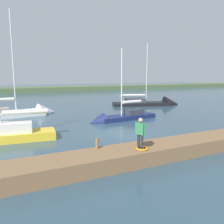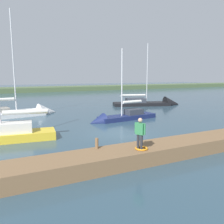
{
  "view_description": "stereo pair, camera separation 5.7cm",
  "coord_description": "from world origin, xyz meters",
  "px_view_note": "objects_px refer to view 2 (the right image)",
  "views": [
    {
      "loc": [
        8.3,
        16.06,
        4.6
      ],
      "look_at": [
        0.57,
        0.23,
        1.78
      ],
      "focal_mm": 37.35,
      "sensor_mm": 36.0,
      "label": 1
    },
    {
      "loc": [
        8.25,
        16.08,
        4.6
      ],
      "look_at": [
        0.57,
        0.23,
        1.78
      ],
      "focal_mm": 37.35,
      "sensor_mm": 36.0,
      "label": 2
    }
  ],
  "objects_px": {
    "sailboat_inner_slip": "(153,104)",
    "sailboat_behind_pier": "(119,119)",
    "life_ring_buoy": "(141,148)",
    "person_on_dock": "(140,132)",
    "mooring_post_near": "(97,143)",
    "sailboat_far_left": "(20,114)"
  },
  "relations": [
    {
      "from": "sailboat_inner_slip",
      "to": "person_on_dock",
      "type": "xyz_separation_m",
      "value": [
        14.77,
        19.25,
        1.56
      ]
    },
    {
      "from": "life_ring_buoy",
      "to": "sailboat_inner_slip",
      "type": "bearing_deg",
      "value": -127.31
    },
    {
      "from": "life_ring_buoy",
      "to": "sailboat_far_left",
      "type": "distance_m",
      "value": 18.46
    },
    {
      "from": "life_ring_buoy",
      "to": "person_on_dock",
      "type": "bearing_deg",
      "value": 30.46
    },
    {
      "from": "sailboat_inner_slip",
      "to": "sailboat_behind_pier",
      "type": "relative_size",
      "value": 1.31
    },
    {
      "from": "sailboat_inner_slip",
      "to": "sailboat_behind_pier",
      "type": "distance_m",
      "value": 13.03
    },
    {
      "from": "person_on_dock",
      "to": "sailboat_inner_slip",
      "type": "bearing_deg",
      "value": 28.26
    },
    {
      "from": "mooring_post_near",
      "to": "sailboat_inner_slip",
      "type": "bearing_deg",
      "value": -132.67
    },
    {
      "from": "life_ring_buoy",
      "to": "person_on_dock",
      "type": "height_order",
      "value": "person_on_dock"
    },
    {
      "from": "sailboat_far_left",
      "to": "sailboat_behind_pier",
      "type": "bearing_deg",
      "value": -47.43
    },
    {
      "from": "life_ring_buoy",
      "to": "sailboat_inner_slip",
      "type": "relative_size",
      "value": 0.06
    },
    {
      "from": "sailboat_inner_slip",
      "to": "person_on_dock",
      "type": "height_order",
      "value": "sailboat_inner_slip"
    },
    {
      "from": "mooring_post_near",
      "to": "person_on_dock",
      "type": "height_order",
      "value": "person_on_dock"
    },
    {
      "from": "mooring_post_near",
      "to": "sailboat_far_left",
      "type": "height_order",
      "value": "sailboat_far_left"
    },
    {
      "from": "person_on_dock",
      "to": "mooring_post_near",
      "type": "bearing_deg",
      "value": 122.77
    },
    {
      "from": "mooring_post_near",
      "to": "person_on_dock",
      "type": "distance_m",
      "value": 2.33
    },
    {
      "from": "life_ring_buoy",
      "to": "sailboat_behind_pier",
      "type": "height_order",
      "value": "sailboat_behind_pier"
    },
    {
      "from": "sailboat_inner_slip",
      "to": "mooring_post_near",
      "type": "bearing_deg",
      "value": -114.44
    },
    {
      "from": "sailboat_far_left",
      "to": "sailboat_inner_slip",
      "type": "bearing_deg",
      "value": -6.03
    },
    {
      "from": "sailboat_behind_pier",
      "to": "mooring_post_near",
      "type": "bearing_deg",
      "value": 50.24
    },
    {
      "from": "life_ring_buoy",
      "to": "sailboat_inner_slip",
      "type": "xyz_separation_m",
      "value": [
        -14.59,
        -19.14,
        -0.64
      ]
    },
    {
      "from": "person_on_dock",
      "to": "sailboat_behind_pier",
      "type": "bearing_deg",
      "value": 43.09
    }
  ]
}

